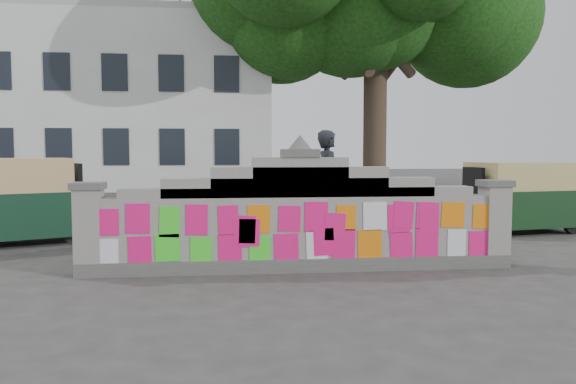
# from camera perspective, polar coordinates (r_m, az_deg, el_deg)

# --- Properties ---
(ground) EXTENTS (100.00, 100.00, 0.00)m
(ground) POSITION_cam_1_polar(r_m,az_deg,el_deg) (8.42, 1.20, -7.96)
(ground) COLOR #383533
(ground) RESTS_ON ground
(parapet_wall) EXTENTS (6.48, 0.44, 2.01)m
(parapet_wall) POSITION_cam_1_polar(r_m,az_deg,el_deg) (8.29, 1.21, -2.90)
(parapet_wall) COLOR #4C4C49
(parapet_wall) RESTS_ON ground
(building) EXTENTS (16.00, 10.00, 8.90)m
(building) POSITION_cam_1_polar(r_m,az_deg,el_deg) (30.81, -17.62, 8.07)
(building) COLOR silver
(building) RESTS_ON ground
(cyclist_bike) EXTENTS (2.17, 0.80, 1.13)m
(cyclist_bike) POSITION_cam_1_polar(r_m,az_deg,el_deg) (10.59, 4.11, -2.40)
(cyclist_bike) COLOR black
(cyclist_bike) RESTS_ON ground
(cyclist_rider) EXTENTS (0.48, 0.71, 1.92)m
(cyclist_rider) POSITION_cam_1_polar(r_m,az_deg,el_deg) (10.55, 4.13, -0.28)
(cyclist_rider) COLOR black
(cyclist_rider) RESTS_ON ground
(pedestrian) EXTENTS (0.65, 0.82, 1.62)m
(pedestrian) POSITION_cam_1_polar(r_m,az_deg,el_deg) (12.05, 5.00, -0.46)
(pedestrian) COLOR #258A3D
(pedestrian) RESTS_ON ground
(rickshaw_left) EXTENTS (3.04, 2.28, 1.64)m
(rickshaw_left) POSITION_cam_1_polar(r_m,az_deg,el_deg) (11.90, -26.50, -0.72)
(rickshaw_left) COLOR #10311E
(rickshaw_left) RESTS_ON ground
(rickshaw_right) EXTENTS (2.86, 1.68, 1.54)m
(rickshaw_right) POSITION_cam_1_polar(r_m,az_deg,el_deg) (13.28, 22.43, -0.38)
(rickshaw_right) COLOR black
(rickshaw_right) RESTS_ON ground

